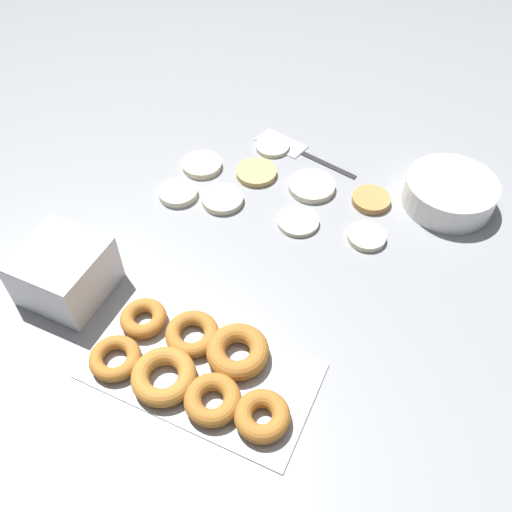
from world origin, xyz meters
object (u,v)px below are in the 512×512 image
Objects in this scene: pancake_1 at (312,186)px; pancake_2 at (202,165)px; spatula at (291,147)px; pancake_6 at (256,173)px; pancake_7 at (272,146)px; pancake_4 at (223,199)px; batter_bowl at (449,193)px; container_stack at (64,271)px; pancake_5 at (367,237)px; pancake_8 at (177,194)px; pancake_0 at (371,200)px; pancake_3 at (298,221)px; donut_tray at (196,366)px.

pancake_2 is (-0.27, -0.04, -0.00)m from pancake_1.
pancake_1 is 0.38× the size of spatula.
pancake_6 is 1.15× the size of pancake_7.
pancake_4 is 0.50m from batter_bowl.
container_stack is 0.63m from spatula.
pancake_5 is 0.31m from pancake_6.
spatula is (0.17, 0.16, -0.00)m from pancake_2.
pancake_2 is 1.02× the size of pancake_4.
pancake_6 is at bearing 47.90° from pancake_8.
pancake_1 is at bearing 3.81° from pancake_6.
container_stack is (-0.15, -0.34, 0.05)m from pancake_4.
pancake_4 is at bearing -143.01° from pancake_1.
pancake_5 is (0.33, 0.03, -0.00)m from pancake_4.
container_stack is at bearing -138.07° from batter_bowl.
pancake_0 is 0.89× the size of pancake_6.
pancake_2 is at bearing 82.71° from container_stack.
pancake_3 is at bearing 7.67° from pancake_8.
pancake_3 is 0.23× the size of donut_tray.
pancake_7 is at bearing 146.79° from pancake_5.
pancake_6 is 0.24× the size of donut_tray.
pancake_4 is at bearing 65.84° from container_stack.
pancake_2 is 0.63× the size of container_stack.
pancake_3 is at bearing -83.47° from pancake_1.
pancake_6 is 0.11m from pancake_7.
pancake_8 is (-0.28, -0.04, 0.00)m from pancake_3.
pancake_7 is 0.43m from batter_bowl.
container_stack is (-0.48, -0.37, 0.05)m from pancake_5.
pancake_7 is at bearing 162.72° from pancake_0.
pancake_5 and pancake_6 have the same top height.
pancake_0 and pancake_8 have the same top height.
pancake_1 is 1.29× the size of pancake_7.
pancake_6 is 0.13m from spatula.
batter_bowl reaches higher than pancake_5.
pancake_7 is at bearing 93.22° from pancake_6.
pancake_5 is 0.36m from pancake_7.
pancake_1 is 0.54× the size of batter_bowl.
pancake_0 is 0.22× the size of donut_tray.
pancake_3 is 1.12× the size of pancake_5.
pancake_2 reaches higher than pancake_7.
pancake_2 is 0.34× the size of spatula.
pancake_4 is 0.38m from container_stack.
batter_bowl reaches higher than donut_tray.
pancake_6 is 0.20m from pancake_8.
pancake_1 is 0.15m from spatula.
container_stack is (-0.46, -0.48, 0.05)m from pancake_0.
pancake_4 is at bearing 87.71° from spatula.
pancake_7 is at bearing 37.20° from spatula.
pancake_7 is (-0.01, 0.11, -0.00)m from pancake_6.
pancake_0 is 0.44m from pancake_8.
pancake_4 is 0.43m from donut_tray.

